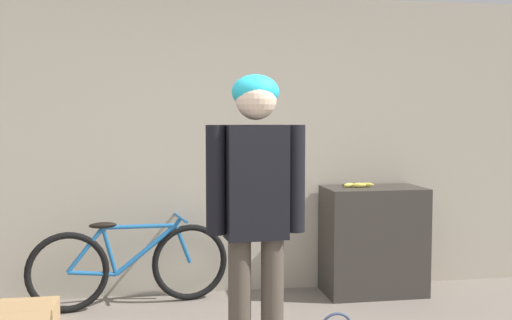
# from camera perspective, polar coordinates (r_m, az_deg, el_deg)

# --- Properties ---
(wall_back) EXTENTS (8.00, 0.07, 2.60)m
(wall_back) POSITION_cam_1_polar(r_m,az_deg,el_deg) (5.25, -4.12, 1.41)
(wall_back) COLOR #B7AD99
(wall_back) RESTS_ON ground_plane
(side_shelf) EXTENTS (0.86, 0.49, 0.94)m
(side_shelf) POSITION_cam_1_polar(r_m,az_deg,el_deg) (5.38, 11.09, -7.53)
(side_shelf) COLOR #38332D
(side_shelf) RESTS_ON ground_plane
(person) EXTENTS (0.57, 0.26, 1.79)m
(person) POSITION_cam_1_polar(r_m,az_deg,el_deg) (3.39, -0.01, -3.53)
(person) COLOR #4C4238
(person) RESTS_ON ground_plane
(bicycle) EXTENTS (1.62, 0.47, 0.72)m
(bicycle) POSITION_cam_1_polar(r_m,az_deg,el_deg) (5.06, -11.85, -9.74)
(bicycle) COLOR black
(bicycle) RESTS_ON ground_plane
(banana) EXTENTS (0.29, 0.08, 0.04)m
(banana) POSITION_cam_1_polar(r_m,az_deg,el_deg) (5.28, 9.68, -2.36)
(banana) COLOR #EAD64C
(banana) RESTS_ON side_shelf
(cardboard_box) EXTENTS (0.43, 0.41, 0.23)m
(cardboard_box) POSITION_cam_1_polar(r_m,az_deg,el_deg) (4.89, -21.05, -13.59)
(cardboard_box) COLOR tan
(cardboard_box) RESTS_ON ground_plane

